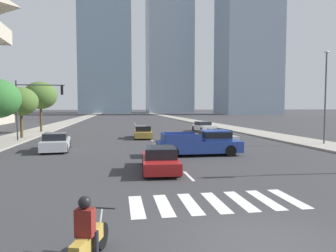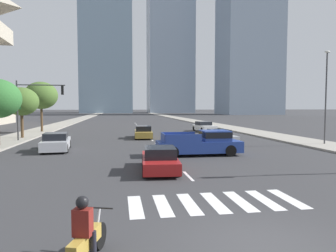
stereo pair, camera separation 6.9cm
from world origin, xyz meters
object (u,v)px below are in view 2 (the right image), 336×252
sedan_white_4 (204,127)px  sedan_red_2 (160,160)px  street_tree_fourth (41,96)px  sedan_gold_0 (143,132)px  sedan_silver_1 (220,137)px  motorcycle_lead (85,239)px  street_lamp_east (326,90)px  sedan_silver_3 (56,142)px  pickup_truck (203,143)px  street_tree_third (21,102)px  traffic_signal_far (36,99)px

sedan_white_4 → sedan_red_2: bearing=-26.6°
street_tree_fourth → sedan_white_4: bearing=-4.0°
sedan_gold_0 → sedan_silver_1: bearing=-126.2°
motorcycle_lead → street_lamp_east: bearing=-29.1°
sedan_gold_0 → street_tree_fourth: bearing=57.1°
sedan_gold_0 → motorcycle_lead: bearing=175.8°
sedan_gold_0 → street_tree_fourth: size_ratio=0.75×
sedan_silver_3 → street_lamp_east: 22.32m
motorcycle_lead → sedan_white_4: bearing=-2.3°
pickup_truck → sedan_white_4: (5.64, 19.43, -0.20)m
sedan_silver_3 → street_tree_third: street_tree_third is taller
sedan_red_2 → street_tree_third: (-11.79, 17.48, 3.25)m
street_tree_fourth → sedan_silver_3: bearing=-73.4°
pickup_truck → sedan_red_2: bearing=-128.2°
sedan_silver_1 → street_tree_third: 20.11m
street_lamp_east → sedan_white_4: bearing=110.8°
sedan_red_2 → sedan_silver_3: size_ratio=0.97×
motorcycle_lead → sedan_white_4: motorcycle_lead is taller
sedan_gold_0 → sedan_silver_1: sedan_gold_0 is taller
sedan_gold_0 → street_lamp_east: 17.55m
pickup_truck → sedan_silver_1: bearing=62.6°
sedan_silver_1 → motorcycle_lead: bearing=-29.2°
sedan_silver_1 → sedan_red_2: 13.21m
motorcycle_lead → sedan_gold_0: (3.21, 25.55, 0.01)m
traffic_signal_far → street_tree_fourth: street_tree_fourth is taller
sedan_red_2 → street_tree_fourth: 28.32m
street_lamp_east → street_tree_fourth: street_lamp_east is taller
street_tree_fourth → sedan_red_2: bearing=-65.1°
sedan_silver_1 → sedan_red_2: (-7.03, -11.18, -0.00)m
sedan_gold_0 → traffic_signal_far: 10.89m
street_lamp_east → street_tree_third: bearing=160.6°
sedan_red_2 → traffic_signal_far: 18.12m
pickup_truck → sedan_white_4: 20.23m
motorcycle_lead → sedan_silver_3: 17.83m
street_lamp_east → pickup_truck: bearing=-163.5°
pickup_truck → sedan_silver_3: (-10.26, 3.86, -0.19)m
sedan_red_2 → traffic_signal_far: (-9.75, 14.89, 3.42)m
sedan_silver_3 → street_tree_third: (-5.09, 9.12, 3.20)m
sedan_silver_1 → traffic_signal_far: size_ratio=0.81×
motorcycle_lead → sedan_silver_3: bearing=30.4°
sedan_white_4 → street_tree_third: 22.18m
sedan_gold_0 → sedan_white_4: bearing=-46.7°
sedan_silver_1 → sedan_red_2: bearing=-35.5°
sedan_gold_0 → pickup_truck: bearing=-162.6°
street_tree_third → sedan_white_4: bearing=17.1°
pickup_truck → street_tree_third: bearing=139.9°
sedan_gold_0 → traffic_signal_far: traffic_signal_far is taller
sedan_gold_0 → street_lamp_east: bearing=-117.1°
sedan_silver_3 → traffic_signal_far: 7.95m
sedan_white_4 → street_tree_fourth: bearing=-99.6°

